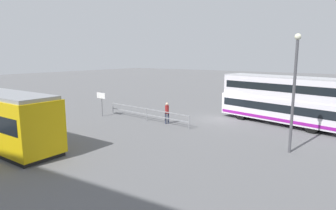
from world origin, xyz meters
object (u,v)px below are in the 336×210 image
pedestrian_near_railing (167,111)px  street_lamp (294,85)px  info_sign (101,99)px  double_decker_bus (283,100)px

pedestrian_near_railing → street_lamp: 10.59m
pedestrian_near_railing → street_lamp: size_ratio=0.26×
info_sign → double_decker_bus: bearing=-156.1°
pedestrian_near_railing → street_lamp: bearing=170.0°
double_decker_bus → info_sign: double_decker_bus is taller
pedestrian_near_railing → info_sign: size_ratio=0.77×
info_sign → street_lamp: 16.90m
pedestrian_near_railing → double_decker_bus: bearing=-145.6°
double_decker_bus → info_sign: (14.53, 6.42, -0.40)m
double_decker_bus → info_sign: 15.89m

